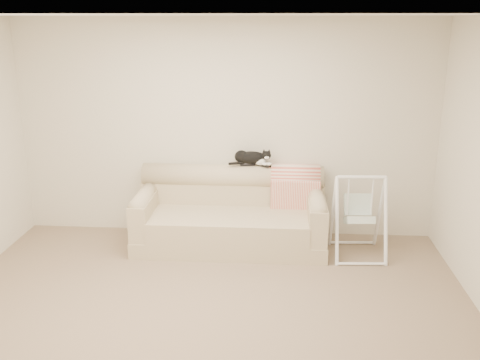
# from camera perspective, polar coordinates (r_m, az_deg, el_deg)

# --- Properties ---
(ground_plane) EXTENTS (5.00, 5.00, 0.00)m
(ground_plane) POSITION_cam_1_polar(r_m,az_deg,el_deg) (5.00, -3.72, -14.16)
(ground_plane) COLOR #756450
(ground_plane) RESTS_ON ground
(room_shell) EXTENTS (5.04, 4.04, 2.60)m
(room_shell) POSITION_cam_1_polar(r_m,az_deg,el_deg) (4.41, -4.09, 3.07)
(room_shell) COLOR beige
(room_shell) RESTS_ON ground
(sofa) EXTENTS (2.20, 0.93, 0.90)m
(sofa) POSITION_cam_1_polar(r_m,az_deg,el_deg) (6.29, -0.99, -3.82)
(sofa) COLOR tan
(sofa) RESTS_ON ground
(remote_a) EXTENTS (0.19, 0.08, 0.03)m
(remote_a) POSITION_cam_1_polar(r_m,az_deg,el_deg) (6.33, 0.81, 1.66)
(remote_a) COLOR black
(remote_a) RESTS_ON sofa
(remote_b) EXTENTS (0.17, 0.13, 0.02)m
(remote_b) POSITION_cam_1_polar(r_m,az_deg,el_deg) (6.32, 2.53, 1.57)
(remote_b) COLOR black
(remote_b) RESTS_ON sofa
(tuxedo_cat) EXTENTS (0.51, 0.19, 0.20)m
(tuxedo_cat) POSITION_cam_1_polar(r_m,az_deg,el_deg) (6.31, 1.25, 2.41)
(tuxedo_cat) COLOR black
(tuxedo_cat) RESTS_ON sofa
(throw_blanket) EXTENTS (0.57, 0.38, 0.58)m
(throw_blanket) POSITION_cam_1_polar(r_m,az_deg,el_deg) (6.36, 5.92, -0.09)
(throw_blanket) COLOR #D15343
(throw_blanket) RESTS_ON sofa
(baby_swing) EXTENTS (0.60, 0.64, 0.94)m
(baby_swing) POSITION_cam_1_polar(r_m,az_deg,el_deg) (6.10, 12.55, -3.73)
(baby_swing) COLOR white
(baby_swing) RESTS_ON ground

